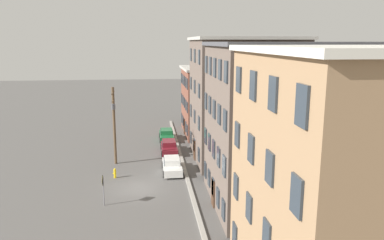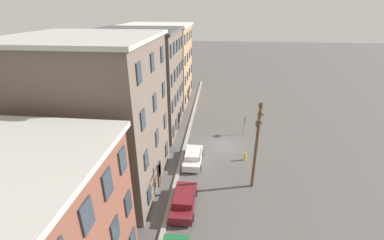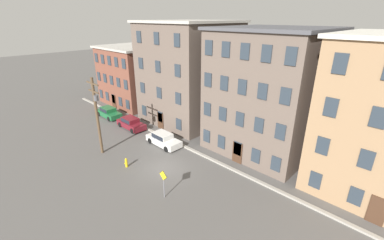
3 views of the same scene
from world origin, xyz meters
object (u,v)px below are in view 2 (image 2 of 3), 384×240
fire_hydrant (245,156)px  caution_sign (244,122)px  utility_pole (257,142)px  car_white (193,156)px  car_maroon (184,200)px

fire_hydrant → caution_sign: bearing=-3.2°
utility_pole → fire_hydrant: (4.33, 0.28, -4.17)m
car_white → caution_sign: (7.24, -5.91, 0.96)m
car_white → fire_hydrant: 5.67m
car_maroon → fire_hydrant: size_ratio=4.58×
car_maroon → car_white: size_ratio=1.00×
car_maroon → fire_hydrant: bearing=-35.8°
car_maroon → caution_sign: bearing=-23.2°
car_maroon → utility_pole: 7.90m
utility_pole → fire_hydrant: utility_pole is taller
car_maroon → utility_pole: bearing=-59.5°
car_white → fire_hydrant: size_ratio=4.58×
car_maroon → car_white: 6.76m
car_white → utility_pole: (-3.27, -5.84, 3.90)m
car_maroon → caution_sign: size_ratio=1.71×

